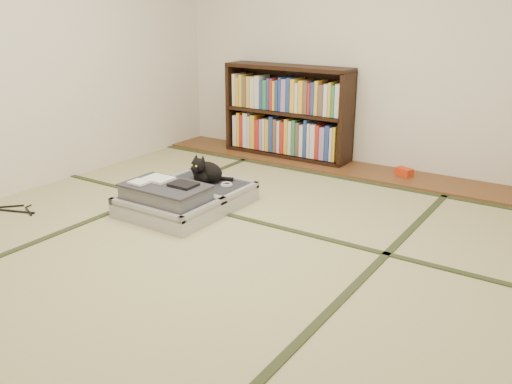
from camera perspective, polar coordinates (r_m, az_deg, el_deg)
The scene contains 10 objects.
floor at distance 3.62m, azimuth -3.73°, elevation -5.10°, with size 4.50×4.50×0.00m, color tan.
wood_strip at distance 5.25m, azimuth 9.53°, elevation 2.50°, with size 4.00×0.50×0.02m, color brown.
red_item at distance 5.08m, azimuth 15.33°, elevation 2.05°, with size 0.15×0.09×0.07m, color red.
room_shell at distance 3.31m, azimuth -4.29°, elevation 18.68°, with size 4.50×4.50×4.50m.
tatami_borders at distance 4.00m, azimuth 0.54°, elevation -2.65°, with size 4.00×4.50×0.01m.
bookcase at distance 5.52m, azimuth 3.33°, elevation 8.25°, with size 1.33×0.30×0.92m.
suitcase at distance 4.15m, azimuth -7.64°, elevation -0.61°, with size 0.70×0.94×0.28m.
cat at distance 4.33m, azimuth -5.36°, elevation 2.15°, with size 0.31×0.31×0.25m.
cable_coil at distance 4.28m, azimuth -3.13°, elevation 0.82°, with size 0.10×0.10×0.02m.
hanger at distance 4.51m, azimuth -23.84°, elevation -1.73°, with size 0.36×0.22×0.01m.
Camera 1 is at (2.02, -2.62, 1.48)m, focal length 38.00 mm.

